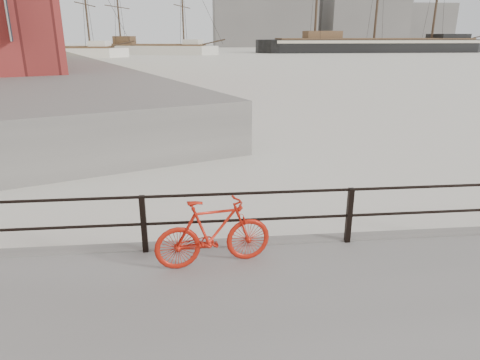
# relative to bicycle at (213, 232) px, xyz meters

# --- Properties ---
(ground) EXTENTS (400.00, 400.00, 0.00)m
(ground) POSITION_rel_bicycle_xyz_m (2.37, 0.68, -0.90)
(ground) COLOR white
(ground) RESTS_ON ground
(guardrail) EXTENTS (28.00, 0.10, 1.00)m
(guardrail) POSITION_rel_bicycle_xyz_m (2.37, 0.53, -0.05)
(guardrail) COLOR black
(guardrail) RESTS_ON promenade
(bicycle) EXTENTS (1.85, 0.58, 1.11)m
(bicycle) POSITION_rel_bicycle_xyz_m (0.00, 0.00, 0.00)
(bicycle) COLOR red
(bicycle) RESTS_ON promenade
(barque_black) EXTENTS (59.48, 19.76, 33.64)m
(barque_black) POSITION_rel_bicycle_xyz_m (39.59, 90.30, -0.90)
(barque_black) COLOR black
(barque_black) RESTS_ON ground
(schooner_mid) EXTENTS (30.60, 18.29, 20.60)m
(schooner_mid) POSITION_rel_bicycle_xyz_m (-8.53, 84.70, -0.90)
(schooner_mid) COLOR beige
(schooner_mid) RESTS_ON ground
(schooner_left) EXTENTS (27.30, 13.46, 20.07)m
(schooner_left) POSITION_rel_bicycle_xyz_m (-24.40, 74.76, -0.90)
(schooner_left) COLOR white
(schooner_left) RESTS_ON ground
(industrial_west) EXTENTS (32.00, 18.00, 18.00)m
(industrial_west) POSITION_rel_bicycle_xyz_m (22.37, 140.68, 8.10)
(industrial_west) COLOR gray
(industrial_west) RESTS_ON ground
(industrial_mid) EXTENTS (26.00, 20.00, 24.00)m
(industrial_mid) POSITION_rel_bicycle_xyz_m (57.37, 145.68, 11.10)
(industrial_mid) COLOR gray
(industrial_mid) RESTS_ON ground
(industrial_east) EXTENTS (20.00, 16.00, 14.00)m
(industrial_east) POSITION_rel_bicycle_xyz_m (80.37, 150.68, 6.10)
(industrial_east) COLOR gray
(industrial_east) RESTS_ON ground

